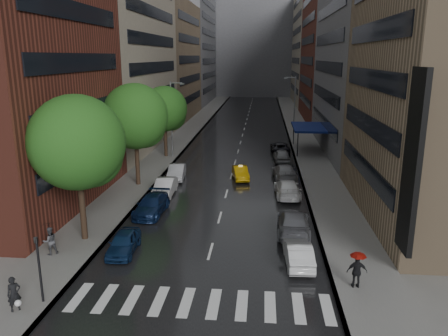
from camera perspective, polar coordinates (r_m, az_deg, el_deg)
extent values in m
plane|color=gray|center=(24.68, -2.93, -14.75)|extent=(220.00, 220.00, 0.00)
cube|color=black|center=(72.40, 2.59, 4.86)|extent=(14.00, 140.00, 0.01)
cube|color=gray|center=(73.33, -4.48, 5.00)|extent=(4.00, 140.00, 0.15)
cube|color=gray|center=(72.55, 9.73, 4.74)|extent=(4.00, 140.00, 0.15)
cube|color=silver|center=(24.56, -18.43, -15.67)|extent=(0.55, 2.80, 0.01)
cube|color=silver|center=(24.07, -15.24, -16.08)|extent=(0.55, 2.80, 0.01)
cube|color=silver|center=(23.65, -11.92, -16.45)|extent=(0.55, 2.80, 0.01)
cube|color=silver|center=(23.31, -8.48, -16.78)|extent=(0.55, 2.80, 0.01)
cube|color=silver|center=(23.04, -4.94, -17.06)|extent=(0.55, 2.80, 0.01)
cube|color=silver|center=(22.86, -1.32, -17.28)|extent=(0.55, 2.80, 0.01)
cube|color=silver|center=(22.77, 2.35, -17.43)|extent=(0.55, 2.80, 0.01)
cube|color=silver|center=(22.76, 6.04, -17.52)|extent=(0.55, 2.80, 0.01)
cube|color=silver|center=(22.84, 9.73, -17.54)|extent=(0.55, 2.80, 0.01)
cube|color=silver|center=(23.00, 13.37, -17.50)|extent=(0.55, 2.80, 0.01)
cube|color=maroon|center=(37.96, -24.26, 14.68)|extent=(8.00, 20.00, 26.00)
cube|color=gray|center=(60.33, -13.09, 18.81)|extent=(8.00, 28.00, 34.00)
cube|color=#937A5B|center=(87.24, -7.06, 13.65)|extent=(8.00, 28.00, 22.00)
cube|color=slate|center=(116.95, -3.98, 17.81)|extent=(8.00, 32.00, 38.00)
cube|color=#937A5B|center=(35.49, 25.97, 17.86)|extent=(8.00, 20.00, 30.00)
cube|color=slate|center=(58.54, 17.34, 13.77)|extent=(8.00, 28.00, 24.00)
cube|color=maroon|center=(86.35, 13.70, 18.01)|extent=(8.00, 28.00, 36.00)
cube|color=gray|center=(115.95, 11.41, 15.13)|extent=(8.00, 32.00, 28.00)
cube|color=black|center=(25.26, 23.36, 0.59)|extent=(0.30, 2.20, 10.00)
cube|color=slate|center=(139.42, 4.00, 16.03)|extent=(40.00, 14.00, 32.00)
cylinder|color=#382619|center=(30.25, -18.05, -4.31)|extent=(0.40, 0.40, 5.36)
sphere|color=#1E5116|center=(29.25, -18.66, 3.18)|extent=(6.13, 6.13, 6.13)
cylinder|color=#382619|center=(41.90, -11.28, 1.22)|extent=(0.40, 0.40, 5.31)
sphere|color=#1E5116|center=(41.19, -11.55, 6.63)|extent=(6.07, 6.07, 6.07)
cylinder|color=#382619|center=(53.49, -7.65, 3.90)|extent=(0.40, 0.40, 4.74)
sphere|color=#1E5116|center=(52.96, -7.78, 7.68)|extent=(5.42, 5.42, 5.42)
imported|color=#DA9F0B|center=(43.84, 2.17, -0.63)|extent=(2.06, 4.10, 1.29)
imported|color=#0F2347|center=(28.46, -12.97, -9.47)|extent=(1.77, 4.03, 1.35)
imported|color=#0D1C3D|center=(34.68, -9.45, -4.80)|extent=(2.24, 5.07, 1.45)
imported|color=silver|center=(39.12, -7.71, -2.47)|extent=(1.62, 4.53, 1.49)
imported|color=#97979C|center=(44.11, -6.20, -0.51)|extent=(1.90, 4.51, 1.45)
imported|color=silver|center=(26.70, 9.67, -10.90)|extent=(1.71, 4.31, 1.40)
imported|color=slate|center=(30.90, 9.04, -7.08)|extent=(2.38, 5.51, 1.58)
imported|color=white|center=(38.78, 8.26, -2.64)|extent=(2.32, 5.21, 1.49)
imported|color=gray|center=(44.03, 7.91, -0.52)|extent=(2.62, 5.50, 1.55)
imported|color=gray|center=(51.37, 7.54, 1.63)|extent=(2.10, 4.54, 1.51)
imported|color=black|center=(56.31, 7.34, 2.68)|extent=(2.47, 4.94, 1.34)
imported|color=black|center=(23.86, -25.73, -14.61)|extent=(0.75, 0.73, 1.73)
sphere|color=white|center=(23.89, -25.32, -15.67)|extent=(0.32, 0.32, 0.32)
imported|color=#47474B|center=(29.14, -21.78, -8.83)|extent=(1.08, 1.07, 1.76)
imported|color=black|center=(28.86, -21.92, -7.42)|extent=(0.96, 0.98, 0.88)
imported|color=black|center=(24.55, 16.97, -12.81)|extent=(1.06, 0.45, 1.80)
imported|color=#A5160C|center=(24.23, 17.10, -11.23)|extent=(0.82, 0.82, 0.72)
cylinder|color=black|center=(23.77, -22.91, -12.41)|extent=(0.12, 0.12, 3.20)
imported|color=black|center=(23.20, -23.25, -9.31)|extent=(0.18, 0.15, 0.90)
cylinder|color=gray|center=(52.99, -6.87, 6.32)|extent=(0.18, 0.18, 9.00)
cube|color=gray|center=(52.30, -5.48, 10.88)|extent=(0.50, 0.22, 0.16)
cylinder|color=gray|center=(66.89, 9.19, 7.92)|extent=(0.18, 0.18, 9.00)
cube|color=gray|center=(66.48, 8.11, 11.55)|extent=(0.50, 0.22, 0.16)
cube|color=navy|center=(57.32, 10.99, 5.26)|extent=(4.00, 8.00, 0.25)
cylinder|color=black|center=(53.71, 9.60, 3.09)|extent=(0.12, 0.12, 3.00)
cylinder|color=black|center=(61.16, 9.08, 4.48)|extent=(0.12, 0.12, 3.00)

